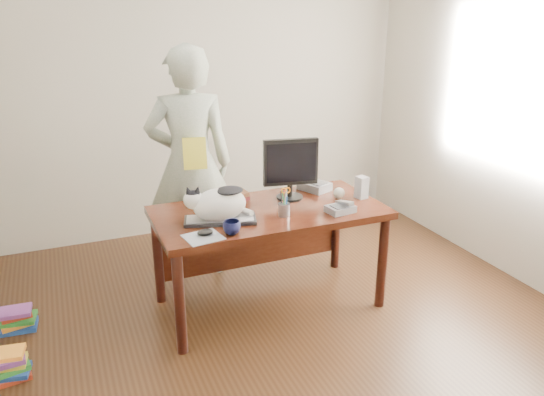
{
  "coord_description": "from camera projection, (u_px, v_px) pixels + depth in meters",
  "views": [
    {
      "loc": [
        -1.31,
        -2.6,
        2.08
      ],
      "look_at": [
        0.0,
        0.55,
        0.85
      ],
      "focal_mm": 35.0,
      "sensor_mm": 36.0,
      "label": 1
    }
  ],
  "objects": [
    {
      "name": "coffee_mug",
      "position": [
        232.0,
        227.0,
        3.28
      ],
      "size": [
        0.15,
        0.15,
        0.09
      ],
      "primitive_type": "imported",
      "rotation": [
        0.0,
        0.0,
        0.49
      ],
      "color": "black",
      "rests_on": "desk"
    },
    {
      "name": "keyboard",
      "position": [
        220.0,
        220.0,
        3.48
      ],
      "size": [
        0.5,
        0.3,
        0.03
      ],
      "rotation": [
        0.0,
        0.0,
        -0.28
      ],
      "color": "black",
      "rests_on": "desk"
    },
    {
      "name": "calculator",
      "position": [
        315.0,
        186.0,
        4.09
      ],
      "size": [
        0.24,
        0.27,
        0.07
      ],
      "rotation": [
        0.0,
        0.0,
        0.4
      ],
      "color": "slate",
      "rests_on": "desk"
    },
    {
      "name": "book_stack",
      "position": [
        232.0,
        196.0,
        3.86
      ],
      "size": [
        0.25,
        0.21,
        0.08
      ],
      "rotation": [
        0.0,
        0.0,
        0.19
      ],
      "color": "#4D1417",
      "rests_on": "desk"
    },
    {
      "name": "baseball",
      "position": [
        339.0,
        193.0,
        3.9
      ],
      "size": [
        0.08,
        0.08,
        0.08
      ],
      "rotation": [
        0.0,
        0.0,
        0.11
      ],
      "color": "beige",
      "rests_on": "desk"
    },
    {
      "name": "desk",
      "position": [
        265.0,
        225.0,
        3.82
      ],
      "size": [
        1.6,
        0.8,
        0.75
      ],
      "color": "black",
      "rests_on": "ground"
    },
    {
      "name": "book_pile_a",
      "position": [
        8.0,
        366.0,
        3.12
      ],
      "size": [
        0.27,
        0.22,
        0.18
      ],
      "color": "#A02C16",
      "rests_on": "ground"
    },
    {
      "name": "room",
      "position": [
        309.0,
        145.0,
        2.98
      ],
      "size": [
        4.5,
        4.5,
        4.5
      ],
      "color": "black",
      "rests_on": "ground"
    },
    {
      "name": "phone",
      "position": [
        341.0,
        208.0,
        3.64
      ],
      "size": [
        0.2,
        0.18,
        0.08
      ],
      "rotation": [
        0.0,
        0.0,
        0.14
      ],
      "color": "slate",
      "rests_on": "desk"
    },
    {
      "name": "cat",
      "position": [
        217.0,
        203.0,
        3.44
      ],
      "size": [
        0.46,
        0.31,
        0.26
      ],
      "rotation": [
        0.0,
        0.0,
        -0.28
      ],
      "color": "white",
      "rests_on": "keyboard"
    },
    {
      "name": "held_book",
      "position": [
        195.0,
        153.0,
        3.96
      ],
      "size": [
        0.19,
        0.14,
        0.24
      ],
      "rotation": [
        0.0,
        0.0,
        -0.2
      ],
      "color": "gold",
      "rests_on": "person"
    },
    {
      "name": "speaker",
      "position": [
        362.0,
        187.0,
        3.9
      ],
      "size": [
        0.08,
        0.09,
        0.16
      ],
      "rotation": [
        0.0,
        0.0,
        0.14
      ],
      "color": "#98989B",
      "rests_on": "desk"
    },
    {
      "name": "person",
      "position": [
        190.0,
        164.0,
        4.15
      ],
      "size": [
        0.75,
        0.56,
        1.84
      ],
      "primitive_type": "imported",
      "rotation": [
        0.0,
        0.0,
        2.94
      ],
      "color": "beige",
      "rests_on": "ground"
    },
    {
      "name": "monitor",
      "position": [
        291.0,
        166.0,
        3.82
      ],
      "size": [
        0.4,
        0.23,
        0.45
      ],
      "rotation": [
        0.0,
        0.0,
        -0.18
      ],
      "color": "black",
      "rests_on": "desk"
    },
    {
      "name": "book_pile_b",
      "position": [
        17.0,
        319.0,
        3.62
      ],
      "size": [
        0.26,
        0.2,
        0.15
      ],
      "color": "navy",
      "rests_on": "ground"
    },
    {
      "name": "mouse",
      "position": [
        205.0,
        232.0,
        3.26
      ],
      "size": [
        0.11,
        0.08,
        0.04
      ],
      "rotation": [
        0.0,
        0.0,
        0.15
      ],
      "color": "black",
      "rests_on": "mousepad"
    },
    {
      "name": "mousepad",
      "position": [
        203.0,
        237.0,
        3.25
      ],
      "size": [
        0.25,
        0.23,
        0.0
      ],
      "rotation": [
        0.0,
        0.0,
        0.15
      ],
      "color": "#A0A5AB",
      "rests_on": "desk"
    },
    {
      "name": "pen_cup",
      "position": [
        284.0,
        208.0,
        3.57
      ],
      "size": [
        0.09,
        0.08,
        0.2
      ],
      "rotation": [
        0.0,
        0.0,
        -0.06
      ],
      "color": "gray",
      "rests_on": "desk"
    }
  ]
}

